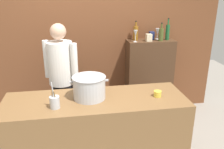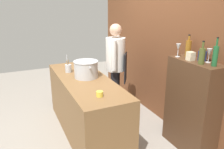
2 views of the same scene
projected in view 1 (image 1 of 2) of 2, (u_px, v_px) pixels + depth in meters
brick_back_panel at (86, 27)px, 3.78m from camera, size 4.40×0.10×3.00m
prep_counter at (96, 133)px, 2.84m from camera, size 2.07×0.70×0.90m
bar_cabinet at (149, 78)px, 4.03m from camera, size 0.76×0.32×1.29m
chef at (62, 74)px, 3.26m from camera, size 0.46×0.41×1.66m
stockpot_large at (89, 87)px, 2.67m from camera, size 0.43×0.38×0.26m
utensil_crock at (55, 102)px, 2.47m from camera, size 0.10×0.10×0.29m
butter_jar at (158, 94)px, 2.74m from camera, size 0.09×0.09×0.07m
wine_bottle_green at (168, 32)px, 3.81m from camera, size 0.06×0.06×0.34m
wine_bottle_amber at (136, 33)px, 3.79m from camera, size 0.08×0.08×0.30m
wine_bottle_olive at (161, 34)px, 3.73m from camera, size 0.07×0.07×0.28m
wine_glass_tall at (135, 34)px, 3.65m from camera, size 0.07×0.07×0.18m
wine_glass_short at (157, 32)px, 3.84m from camera, size 0.07×0.07×0.18m
spice_tin_cream at (149, 38)px, 3.72m from camera, size 0.09×0.09×0.11m
spice_tin_navy at (152, 36)px, 3.84m from camera, size 0.08×0.08×0.13m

